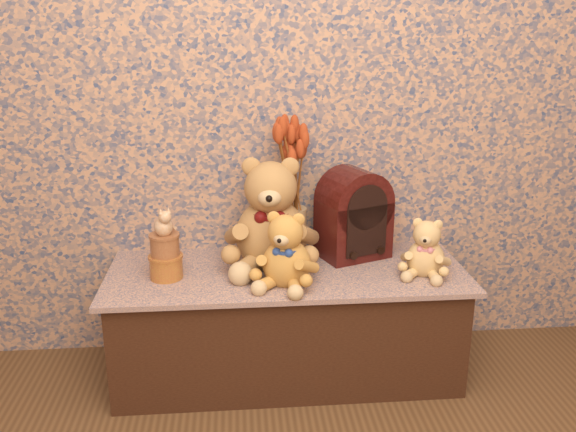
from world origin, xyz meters
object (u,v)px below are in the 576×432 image
object	(u,v)px
teddy_medium	(287,245)
cat_figurine	(163,220)
cathedral_radio	(354,213)
teddy_small	(426,244)
biscuit_tin_lower	(166,267)
ceramic_vase	(291,233)
teddy_large	(271,208)

from	to	relation	value
teddy_medium	cat_figurine	xyz separation A→B (m)	(-0.45, 0.09, 0.08)
teddy_medium	cathedral_radio	distance (m)	0.40
cat_figurine	teddy_small	bearing A→B (deg)	-25.42
teddy_medium	biscuit_tin_lower	distance (m)	0.47
cathedral_radio	cat_figurine	distance (m)	0.77
teddy_small	ceramic_vase	world-z (taller)	teddy_small
teddy_medium	ceramic_vase	bearing A→B (deg)	102.17
teddy_small	biscuit_tin_lower	world-z (taller)	teddy_small
teddy_medium	teddy_small	world-z (taller)	teddy_medium
teddy_small	cat_figurine	xyz separation A→B (m)	(-1.00, 0.05, 0.11)
biscuit_tin_lower	teddy_medium	bearing A→B (deg)	-10.96
teddy_large	cat_figurine	world-z (taller)	teddy_large
cathedral_radio	ceramic_vase	xyz separation A→B (m)	(-0.26, 0.01, -0.08)
cathedral_radio	teddy_medium	bearing A→B (deg)	-160.38
teddy_large	cat_figurine	size ratio (longest dim) A/B	4.17
teddy_large	teddy_small	size ratio (longest dim) A/B	1.96
ceramic_vase	cat_figurine	bearing A→B (deg)	-159.84
cathedral_radio	biscuit_tin_lower	size ratio (longest dim) A/B	3.00
biscuit_tin_lower	cat_figurine	bearing A→B (deg)	0.00
teddy_large	teddy_medium	size ratio (longest dim) A/B	1.57
teddy_small	cathedral_radio	xyz separation A→B (m)	(-0.24, 0.22, 0.07)
teddy_large	biscuit_tin_lower	xyz separation A→B (m)	(-0.41, -0.11, -0.19)
teddy_small	cat_figurine	size ratio (longest dim) A/B	2.13
teddy_medium	cat_figurine	bearing A→B (deg)	-169.77
ceramic_vase	teddy_large	bearing A→B (deg)	-139.74
teddy_large	cathedral_radio	size ratio (longest dim) A/B	1.27
teddy_medium	cat_figurine	size ratio (longest dim) A/B	2.65
teddy_large	ceramic_vase	size ratio (longest dim) A/B	2.26
teddy_small	cathedral_radio	distance (m)	0.33
teddy_small	biscuit_tin_lower	size ratio (longest dim) A/B	1.95
teddy_large	cat_figurine	distance (m)	0.42
ceramic_vase	cat_figurine	size ratio (longest dim) A/B	1.85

